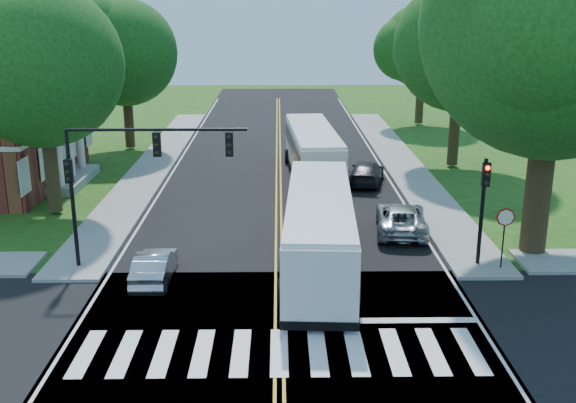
{
  "coord_description": "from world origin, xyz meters",
  "views": [
    {
      "loc": [
        0.0,
        -19.28,
        10.48
      ],
      "look_at": [
        0.4,
        7.95,
        2.4
      ],
      "focal_mm": 42.0,
      "sensor_mm": 36.0,
      "label": 1
    }
  ],
  "objects_px": {
    "signal_nw": "(129,165)",
    "bus_lead": "(319,229)",
    "signal_ne": "(483,198)",
    "bus_follow": "(313,151)",
    "dark_sedan": "(367,172)",
    "suv": "(401,218)",
    "hatchback": "(154,266)"
  },
  "relations": [
    {
      "from": "bus_follow",
      "to": "hatchback",
      "type": "relative_size",
      "value": 3.17
    },
    {
      "from": "bus_lead",
      "to": "signal_ne",
      "type": "bearing_deg",
      "value": -177.62
    },
    {
      "from": "bus_follow",
      "to": "signal_ne",
      "type": "bearing_deg",
      "value": 108.86
    },
    {
      "from": "hatchback",
      "to": "suv",
      "type": "xyz_separation_m",
      "value": [
        10.62,
        5.73,
        0.07
      ]
    },
    {
      "from": "signal_ne",
      "to": "dark_sedan",
      "type": "height_order",
      "value": "signal_ne"
    },
    {
      "from": "signal_ne",
      "to": "bus_follow",
      "type": "height_order",
      "value": "signal_ne"
    },
    {
      "from": "signal_ne",
      "to": "bus_follow",
      "type": "bearing_deg",
      "value": 112.12
    },
    {
      "from": "hatchback",
      "to": "signal_nw",
      "type": "bearing_deg",
      "value": -52.23
    },
    {
      "from": "bus_follow",
      "to": "suv",
      "type": "height_order",
      "value": "bus_follow"
    },
    {
      "from": "dark_sedan",
      "to": "bus_follow",
      "type": "bearing_deg",
      "value": -13.62
    },
    {
      "from": "signal_ne",
      "to": "dark_sedan",
      "type": "distance_m",
      "value": 13.91
    },
    {
      "from": "signal_ne",
      "to": "bus_lead",
      "type": "distance_m",
      "value": 6.69
    },
    {
      "from": "signal_nw",
      "to": "signal_ne",
      "type": "height_order",
      "value": "signal_nw"
    },
    {
      "from": "signal_ne",
      "to": "hatchback",
      "type": "bearing_deg",
      "value": -174.2
    },
    {
      "from": "signal_ne",
      "to": "hatchback",
      "type": "relative_size",
      "value": 1.17
    },
    {
      "from": "suv",
      "to": "dark_sedan",
      "type": "relative_size",
      "value": 1.09
    },
    {
      "from": "suv",
      "to": "dark_sedan",
      "type": "height_order",
      "value": "suv"
    },
    {
      "from": "signal_ne",
      "to": "bus_follow",
      "type": "distance_m",
      "value": 16.22
    },
    {
      "from": "signal_nw",
      "to": "dark_sedan",
      "type": "xyz_separation_m",
      "value": [
        11.14,
        13.42,
        -3.71
      ]
    },
    {
      "from": "bus_follow",
      "to": "dark_sedan",
      "type": "height_order",
      "value": "bus_follow"
    },
    {
      "from": "bus_lead",
      "to": "bus_follow",
      "type": "distance_m",
      "value": 14.89
    },
    {
      "from": "signal_ne",
      "to": "dark_sedan",
      "type": "xyz_separation_m",
      "value": [
        -2.91,
        13.41,
        -2.29
      ]
    },
    {
      "from": "signal_nw",
      "to": "bus_lead",
      "type": "height_order",
      "value": "signal_nw"
    },
    {
      "from": "signal_nw",
      "to": "dark_sedan",
      "type": "relative_size",
      "value": 1.57
    },
    {
      "from": "signal_nw",
      "to": "signal_ne",
      "type": "relative_size",
      "value": 1.62
    },
    {
      "from": "suv",
      "to": "signal_ne",
      "type": "bearing_deg",
      "value": 125.73
    },
    {
      "from": "signal_nw",
      "to": "bus_lead",
      "type": "distance_m",
      "value": 7.97
    },
    {
      "from": "suv",
      "to": "dark_sedan",
      "type": "xyz_separation_m",
      "value": [
        -0.49,
        9.0,
        -0.03
      ]
    },
    {
      "from": "bus_lead",
      "to": "dark_sedan",
      "type": "xyz_separation_m",
      "value": [
        3.65,
        13.32,
        -0.98
      ]
    },
    {
      "from": "signal_ne",
      "to": "bus_lead",
      "type": "bearing_deg",
      "value": 179.23
    },
    {
      "from": "bus_follow",
      "to": "suv",
      "type": "xyz_separation_m",
      "value": [
        3.67,
        -10.57,
        -0.93
      ]
    },
    {
      "from": "bus_lead",
      "to": "suv",
      "type": "relative_size",
      "value": 2.46
    }
  ]
}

